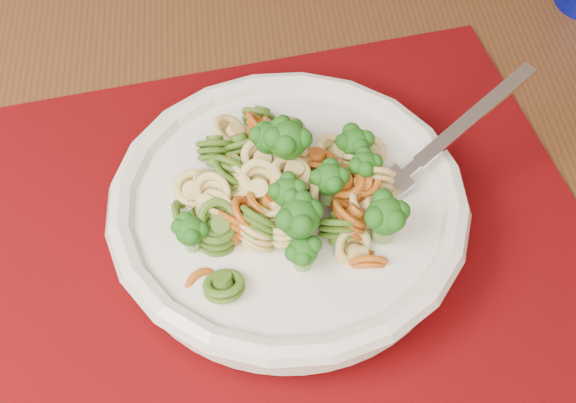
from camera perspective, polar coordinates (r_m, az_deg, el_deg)
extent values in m
cube|color=#4C2C15|center=(0.66, -6.13, 0.26)|extent=(1.34, 0.95, 0.04)
cube|color=#580403|center=(0.60, -1.82, -2.89)|extent=(0.50, 0.39, 0.00)
cylinder|color=silver|center=(0.60, 0.00, -2.04)|extent=(0.11, 0.11, 0.01)
cylinder|color=silver|center=(0.58, 0.00, -0.95)|extent=(0.24, 0.24, 0.03)
torus|color=silver|center=(0.57, 0.00, -0.05)|extent=(0.26, 0.26, 0.02)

